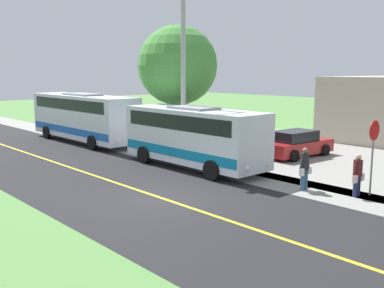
{
  "coord_description": "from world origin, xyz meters",
  "views": [
    {
      "loc": [
        9.89,
        12.58,
        4.68
      ],
      "look_at": [
        -3.5,
        -2.04,
        1.4
      ],
      "focal_mm": 41.33,
      "sensor_mm": 36.0,
      "label": 1
    }
  ],
  "objects_px": {
    "shuttle_bus_front": "(194,134)",
    "pedestrian_with_bags": "(358,174)",
    "tree_curbside": "(178,66)",
    "transit_bus_rear": "(83,116)",
    "pedestrian_waiting": "(305,168)",
    "stop_sign": "(373,145)",
    "street_light_pole": "(182,68)",
    "parked_car_near": "(296,144)"
  },
  "relations": [
    {
      "from": "shuttle_bus_front",
      "to": "pedestrian_waiting",
      "type": "relative_size",
      "value": 4.69
    },
    {
      "from": "parked_car_near",
      "to": "street_light_pole",
      "type": "bearing_deg",
      "value": -27.92
    },
    {
      "from": "pedestrian_with_bags",
      "to": "pedestrian_waiting",
      "type": "height_order",
      "value": "pedestrian_waiting"
    },
    {
      "from": "shuttle_bus_front",
      "to": "stop_sign",
      "type": "relative_size",
      "value": 2.79
    },
    {
      "from": "stop_sign",
      "to": "tree_curbside",
      "type": "height_order",
      "value": "tree_curbside"
    },
    {
      "from": "shuttle_bus_front",
      "to": "transit_bus_rear",
      "type": "height_order",
      "value": "transit_bus_rear"
    },
    {
      "from": "transit_bus_rear",
      "to": "pedestrian_waiting",
      "type": "distance_m",
      "value": 16.83
    },
    {
      "from": "tree_curbside",
      "to": "shuttle_bus_front",
      "type": "bearing_deg",
      "value": 57.42
    },
    {
      "from": "stop_sign",
      "to": "tree_curbside",
      "type": "distance_m",
      "value": 13.16
    },
    {
      "from": "shuttle_bus_front",
      "to": "street_light_pole",
      "type": "relative_size",
      "value": 0.92
    },
    {
      "from": "tree_curbside",
      "to": "pedestrian_waiting",
      "type": "bearing_deg",
      "value": 76.68
    },
    {
      "from": "shuttle_bus_front",
      "to": "pedestrian_waiting",
      "type": "xyz_separation_m",
      "value": [
        -0.41,
        6.03,
        -0.73
      ]
    },
    {
      "from": "stop_sign",
      "to": "tree_curbside",
      "type": "xyz_separation_m",
      "value": [
        -1.3,
        -12.74,
        3.04
      ]
    },
    {
      "from": "pedestrian_with_bags",
      "to": "stop_sign",
      "type": "xyz_separation_m",
      "value": [
        -0.52,
        0.28,
        1.1
      ]
    },
    {
      "from": "street_light_pole",
      "to": "parked_car_near",
      "type": "xyz_separation_m",
      "value": [
        -5.75,
        3.04,
        -4.12
      ]
    },
    {
      "from": "shuttle_bus_front",
      "to": "pedestrian_with_bags",
      "type": "height_order",
      "value": "shuttle_bus_front"
    },
    {
      "from": "pedestrian_with_bags",
      "to": "parked_car_near",
      "type": "xyz_separation_m",
      "value": [
        -5.05,
        -6.17,
        -0.18
      ]
    },
    {
      "from": "stop_sign",
      "to": "pedestrian_with_bags",
      "type": "bearing_deg",
      "value": -28.7
    },
    {
      "from": "shuttle_bus_front",
      "to": "pedestrian_with_bags",
      "type": "xyz_separation_m",
      "value": [
        -1.1,
        7.89,
        -0.78
      ]
    },
    {
      "from": "stop_sign",
      "to": "tree_curbside",
      "type": "bearing_deg",
      "value": -95.83
    },
    {
      "from": "pedestrian_waiting",
      "to": "stop_sign",
      "type": "relative_size",
      "value": 0.6
    },
    {
      "from": "pedestrian_with_bags",
      "to": "tree_curbside",
      "type": "bearing_deg",
      "value": -98.32
    },
    {
      "from": "shuttle_bus_front",
      "to": "tree_curbside",
      "type": "relative_size",
      "value": 1.09
    },
    {
      "from": "transit_bus_rear",
      "to": "tree_curbside",
      "type": "height_order",
      "value": "tree_curbside"
    },
    {
      "from": "transit_bus_rear",
      "to": "parked_car_near",
      "type": "distance_m",
      "value": 13.98
    },
    {
      "from": "street_light_pole",
      "to": "tree_curbside",
      "type": "distance_m",
      "value": 4.1
    },
    {
      "from": "street_light_pole",
      "to": "parked_car_near",
      "type": "distance_m",
      "value": 7.7
    },
    {
      "from": "pedestrian_with_bags",
      "to": "street_light_pole",
      "type": "relative_size",
      "value": 0.18
    },
    {
      "from": "stop_sign",
      "to": "parked_car_near",
      "type": "distance_m",
      "value": 7.99
    },
    {
      "from": "stop_sign",
      "to": "street_light_pole",
      "type": "bearing_deg",
      "value": -82.72
    },
    {
      "from": "pedestrian_with_bags",
      "to": "tree_curbside",
      "type": "relative_size",
      "value": 0.22
    },
    {
      "from": "shuttle_bus_front",
      "to": "street_light_pole",
      "type": "distance_m",
      "value": 3.45
    },
    {
      "from": "stop_sign",
      "to": "street_light_pole",
      "type": "xyz_separation_m",
      "value": [
        1.21,
        -9.5,
        2.85
      ]
    },
    {
      "from": "pedestrian_with_bags",
      "to": "street_light_pole",
      "type": "distance_m",
      "value": 10.05
    },
    {
      "from": "transit_bus_rear",
      "to": "parked_car_near",
      "type": "bearing_deg",
      "value": 116.31
    },
    {
      "from": "transit_bus_rear",
      "to": "stop_sign",
      "type": "distance_m",
      "value": 19.01
    },
    {
      "from": "pedestrian_waiting",
      "to": "tree_curbside",
      "type": "distance_m",
      "value": 11.63
    },
    {
      "from": "transit_bus_rear",
      "to": "shuttle_bus_front",
      "type": "bearing_deg",
      "value": 90.14
    },
    {
      "from": "street_light_pole",
      "to": "shuttle_bus_front",
      "type": "bearing_deg",
      "value": 73.06
    },
    {
      "from": "stop_sign",
      "to": "transit_bus_rear",
      "type": "bearing_deg",
      "value": -85.04
    },
    {
      "from": "transit_bus_rear",
      "to": "pedestrian_waiting",
      "type": "xyz_separation_m",
      "value": [
        -0.43,
        16.8,
        -0.85
      ]
    },
    {
      "from": "pedestrian_with_bags",
      "to": "tree_curbside",
      "type": "distance_m",
      "value": 13.25
    }
  ]
}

